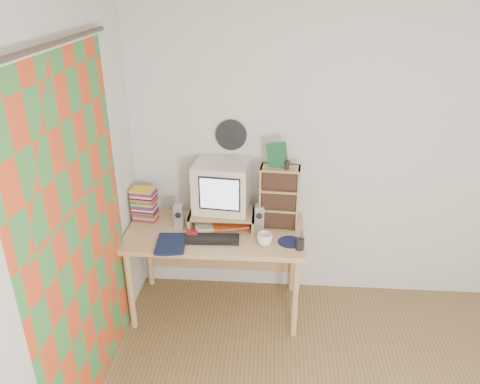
% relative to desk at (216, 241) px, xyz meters
% --- Properties ---
extents(ceiling, '(3.50, 3.50, 0.00)m').
position_rel_desk_xyz_m(ceiling, '(1.03, -1.44, 1.88)').
color(ceiling, white).
rests_on(ceiling, back_wall).
extents(back_wall, '(3.50, 0.00, 3.50)m').
position_rel_desk_xyz_m(back_wall, '(1.03, 0.31, 0.63)').
color(back_wall, silver).
rests_on(back_wall, floor).
extents(left_wall, '(0.00, 3.50, 3.50)m').
position_rel_desk_xyz_m(left_wall, '(-0.72, -1.44, 0.63)').
color(left_wall, silver).
rests_on(left_wall, floor).
extents(curtain, '(0.00, 2.20, 2.20)m').
position_rel_desk_xyz_m(curtain, '(-0.68, -0.96, 0.53)').
color(curtain, '#D0441D').
rests_on(curtain, left_wall).
extents(wall_disc, '(0.25, 0.02, 0.25)m').
position_rel_desk_xyz_m(wall_disc, '(0.10, 0.29, 0.81)').
color(wall_disc, black).
rests_on(wall_disc, back_wall).
extents(desk, '(1.40, 0.70, 0.75)m').
position_rel_desk_xyz_m(desk, '(0.00, 0.00, 0.00)').
color(desk, tan).
rests_on(desk, floor).
extents(monitor_riser, '(0.52, 0.30, 0.12)m').
position_rel_desk_xyz_m(monitor_riser, '(0.05, 0.04, 0.23)').
color(monitor_riser, tan).
rests_on(monitor_riser, desk).
extents(crt_monitor, '(0.46, 0.46, 0.39)m').
position_rel_desk_xyz_m(crt_monitor, '(0.04, 0.09, 0.45)').
color(crt_monitor, beige).
rests_on(crt_monitor, monitor_riser).
extents(speaker_left, '(0.08, 0.08, 0.19)m').
position_rel_desk_xyz_m(speaker_left, '(-0.29, -0.02, 0.23)').
color(speaker_left, '#ABABB0').
rests_on(speaker_left, desk).
extents(speaker_right, '(0.08, 0.08, 0.20)m').
position_rel_desk_xyz_m(speaker_right, '(0.35, 0.01, 0.23)').
color(speaker_right, '#ABABB0').
rests_on(speaker_right, desk).
extents(keyboard, '(0.42, 0.15, 0.03)m').
position_rel_desk_xyz_m(keyboard, '(-0.00, -0.21, 0.15)').
color(keyboard, black).
rests_on(keyboard, desk).
extents(dvd_stack, '(0.20, 0.15, 0.26)m').
position_rel_desk_xyz_m(dvd_stack, '(-0.59, 0.08, 0.27)').
color(dvd_stack, brown).
rests_on(dvd_stack, desk).
extents(cd_rack, '(0.32, 0.18, 0.51)m').
position_rel_desk_xyz_m(cd_rack, '(0.50, 0.06, 0.39)').
color(cd_rack, tan).
rests_on(cd_rack, desk).
extents(mug, '(0.13, 0.13, 0.09)m').
position_rel_desk_xyz_m(mug, '(0.39, -0.24, 0.18)').
color(mug, white).
rests_on(mug, desk).
extents(diary, '(0.28, 0.22, 0.05)m').
position_rel_desk_xyz_m(diary, '(-0.41, -0.31, 0.16)').
color(diary, '#0E1836').
rests_on(diary, desk).
extents(mousepad, '(0.20, 0.20, 0.00)m').
position_rel_desk_xyz_m(mousepad, '(0.58, -0.19, 0.14)').
color(mousepad, '#101136').
rests_on(mousepad, desk).
extents(pen_cup, '(0.07, 0.07, 0.13)m').
position_rel_desk_xyz_m(pen_cup, '(0.66, -0.28, 0.20)').
color(pen_cup, black).
rests_on(pen_cup, desk).
extents(papers, '(0.37, 0.30, 0.04)m').
position_rel_desk_xyz_m(papers, '(0.03, 0.03, 0.16)').
color(papers, white).
rests_on(papers, desk).
extents(red_box, '(0.08, 0.05, 0.04)m').
position_rel_desk_xyz_m(red_box, '(-0.16, -0.17, 0.16)').
color(red_box, '#B61321').
rests_on(red_box, desk).
extents(game_box, '(0.15, 0.06, 0.19)m').
position_rel_desk_xyz_m(game_box, '(0.47, 0.07, 0.74)').
color(game_box, '#17522F').
rests_on(game_box, cd_rack).
extents(webcam, '(0.04, 0.04, 0.08)m').
position_rel_desk_xyz_m(webcam, '(0.55, 0.02, 0.68)').
color(webcam, black).
rests_on(webcam, cd_rack).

